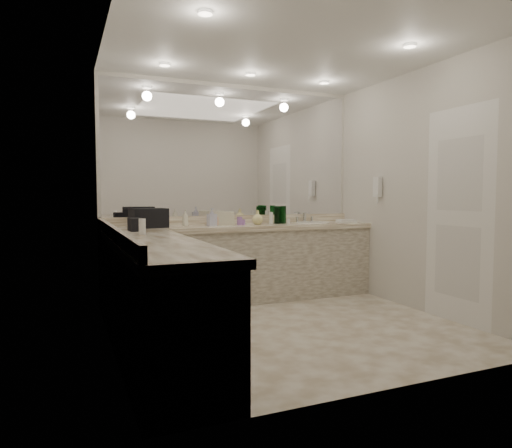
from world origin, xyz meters
name	(u,v)px	position (x,y,z in m)	size (l,w,h in m)	color
floor	(288,327)	(0.00, 0.00, 0.00)	(3.20, 3.20, 0.00)	beige
ceiling	(290,47)	(0.00, 0.00, 2.60)	(3.20, 3.20, 0.00)	white
wall_back	(234,191)	(0.00, 1.50, 1.30)	(3.20, 0.02, 2.60)	beige
wall_left	(110,189)	(-1.60, 0.00, 1.30)	(0.02, 3.00, 2.60)	beige
wall_right	(422,190)	(1.60, 0.00, 1.30)	(0.02, 3.00, 2.60)	beige
vanity_back_base	(243,265)	(0.00, 1.20, 0.42)	(3.20, 0.60, 0.84)	beige
vanity_back_top	(243,227)	(0.00, 1.19, 0.87)	(3.20, 0.64, 0.06)	#F1E6CD
vanity_left_base	(156,303)	(-1.30, -0.30, 0.42)	(0.60, 2.40, 0.84)	beige
vanity_left_top	(157,245)	(-1.29, -0.30, 0.87)	(0.64, 2.42, 0.06)	#F1E6CD
backsplash_back	(234,219)	(0.00, 1.48, 0.95)	(3.20, 0.04, 0.10)	#F1E6CD
backsplash_left	(113,233)	(-1.58, 0.00, 0.95)	(0.04, 3.00, 0.10)	#F1E6CD
mirror_back	(234,152)	(0.00, 1.49, 1.77)	(3.12, 0.01, 1.55)	white
mirror_left	(110,129)	(-1.59, 0.00, 1.77)	(0.01, 2.92, 1.55)	white
sink	(313,223)	(0.95, 1.20, 0.90)	(0.44, 0.44, 0.03)	white
faucet	(305,217)	(0.95, 1.41, 0.97)	(0.24, 0.16, 0.14)	silver
wall_phone	(377,187)	(1.56, 0.70, 1.35)	(0.06, 0.10, 0.24)	white
door	(458,216)	(1.59, -0.50, 1.05)	(0.02, 0.82, 2.10)	white
black_toiletry_bag	(149,218)	(-1.10, 1.14, 1.01)	(0.37, 0.24, 0.21)	black
black_bag_spill	(135,224)	(-1.30, 0.75, 0.97)	(0.11, 0.25, 0.13)	black
cream_cosmetic_case	(222,218)	(-0.23, 1.29, 0.98)	(0.28, 0.17, 0.16)	beige
hand_towel	(346,221)	(1.39, 1.10, 0.92)	(0.22, 0.15, 0.04)	white
lotion_left	(142,227)	(-1.30, 0.32, 0.97)	(0.06, 0.06, 0.14)	white
soap_bottle_a	(185,218)	(-0.68, 1.24, 0.99)	(0.07, 0.07, 0.19)	white
soap_bottle_b	(212,217)	(-0.39, 1.15, 1.00)	(0.09, 0.09, 0.20)	silver
soap_bottle_c	(258,217)	(0.19, 1.19, 0.99)	(0.13, 0.13, 0.17)	beige
green_bottle_0	(283,215)	(0.53, 1.21, 1.01)	(0.07, 0.07, 0.21)	#0C5017
green_bottle_1	(277,215)	(0.47, 1.22, 1.01)	(0.06, 0.06, 0.21)	#0C5017
green_bottle_2	(279,215)	(0.50, 1.25, 1.00)	(0.07, 0.07, 0.20)	#0C5017
green_bottle_3	(277,216)	(0.45, 1.21, 1.00)	(0.07, 0.07, 0.20)	#0C5017
green_bottle_4	(283,214)	(0.60, 1.33, 1.01)	(0.07, 0.07, 0.21)	#0C5017
amenity_bottle_0	(279,217)	(0.53, 1.30, 0.97)	(0.05, 0.05, 0.15)	white
amenity_bottle_1	(135,222)	(-1.25, 1.15, 0.96)	(0.06, 0.06, 0.13)	#9966B2
amenity_bottle_2	(288,221)	(0.58, 1.14, 0.93)	(0.04, 0.04, 0.06)	white
amenity_bottle_3	(227,222)	(-0.16, 1.27, 0.94)	(0.04, 0.04, 0.08)	silver
amenity_bottle_4	(240,221)	(-0.04, 1.18, 0.95)	(0.06, 0.06, 0.10)	#9966B2
amenity_bottle_5	(271,218)	(0.38, 1.21, 0.97)	(0.05, 0.05, 0.14)	white
amenity_bottle_6	(217,221)	(-0.30, 1.25, 0.95)	(0.06, 0.06, 0.10)	#E0B28C
amenity_bottle_7	(209,222)	(-0.38, 1.31, 0.94)	(0.05, 0.05, 0.08)	#9966B2
amenity_bottle_8	(243,222)	(0.00, 1.18, 0.93)	(0.05, 0.05, 0.07)	#9966B2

